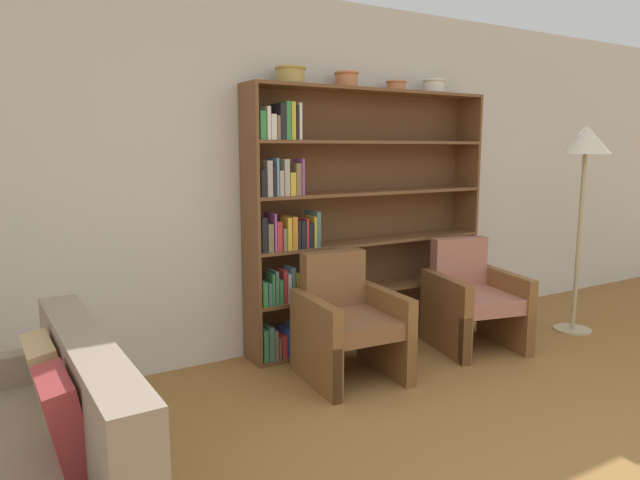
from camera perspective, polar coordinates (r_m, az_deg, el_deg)
wall_back at (r=4.64m, az=-0.23°, el=6.32°), size 12.00×0.06×2.75m
bookshelf at (r=4.62m, az=2.78°, el=1.89°), size 2.18×0.30×2.07m
bowl_sage at (r=4.33m, az=-2.98°, el=16.23°), size 0.23×0.23×0.12m
bowl_copper at (r=4.58m, az=2.66°, el=15.81°), size 0.19×0.19×0.12m
bowl_brass at (r=4.86m, az=7.61°, el=15.11°), size 0.17×0.17×0.08m
bowl_olive at (r=5.13m, az=11.31°, el=14.92°), size 0.20×0.20×0.12m
armchair_leather at (r=4.06m, az=2.79°, el=-8.30°), size 0.70×0.73×0.86m
armchair_cushioned at (r=4.82m, az=15.00°, el=-5.79°), size 0.78×0.81×0.86m
floor_lamp at (r=5.38m, az=25.00°, el=7.90°), size 0.41×0.41×1.80m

